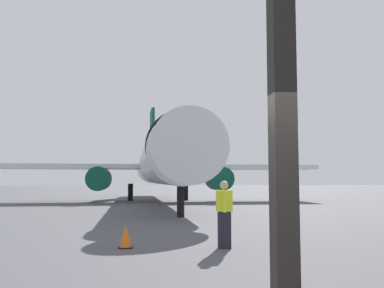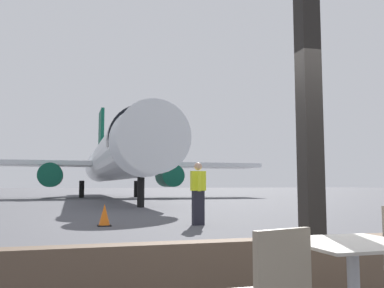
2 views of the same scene
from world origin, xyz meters
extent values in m
plane|color=#4C4C51|center=(0.00, 40.00, 0.00)|extent=(220.00, 220.00, 0.00)
cube|color=black|center=(0.00, 0.00, 1.84)|extent=(0.20, 0.20, 3.68)
cylinder|color=silver|center=(1.06, 32.30, 3.18)|extent=(3.42, 31.99, 3.42)
cone|color=silver|center=(1.06, 15.00, 3.18)|extent=(3.24, 2.60, 3.24)
cylinder|color=black|center=(1.06, 16.90, 3.33)|extent=(3.48, 0.90, 3.48)
cube|color=silver|center=(-6.05, 33.48, 2.88)|extent=(12.51, 4.20, 0.36)
cube|color=silver|center=(8.17, 33.48, 2.88)|extent=(12.51, 4.20, 0.36)
cylinder|color=#0C4C38|center=(-3.85, 32.08, 1.88)|extent=(1.90, 3.20, 1.90)
cylinder|color=#0C4C38|center=(5.97, 32.08, 1.88)|extent=(1.90, 3.20, 1.90)
cube|color=#0C4C38|center=(1.06, 46.80, 7.29)|extent=(0.36, 4.40, 5.20)
cylinder|color=black|center=(1.06, 17.20, 0.74)|extent=(0.36, 0.36, 1.47)
cylinder|color=black|center=(-1.34, 34.48, 0.74)|extent=(0.44, 0.44, 1.47)
cylinder|color=black|center=(3.46, 34.48, 0.74)|extent=(0.44, 0.44, 1.47)
cube|color=black|center=(1.11, 7.58, 0.47)|extent=(0.32, 0.20, 0.95)
cube|color=yellow|center=(1.11, 7.58, 1.23)|extent=(0.40, 0.22, 0.55)
sphere|color=tan|center=(1.11, 7.58, 1.63)|extent=(0.22, 0.22, 0.22)
cylinder|color=yellow|center=(1.15, 7.81, 1.20)|extent=(0.09, 0.09, 0.52)
cylinder|color=yellow|center=(1.07, 7.34, 1.20)|extent=(0.09, 0.09, 0.52)
cone|color=orange|center=(-1.42, 7.99, 0.30)|extent=(0.32, 0.32, 0.60)
cube|color=black|center=(-1.42, 7.99, 0.01)|extent=(0.36, 0.36, 0.03)
camera|label=1|loc=(-1.29, -3.59, 1.75)|focal=40.70mm
camera|label=2|loc=(-2.35, -3.78, 1.12)|focal=39.45mm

